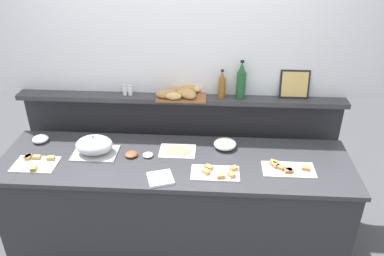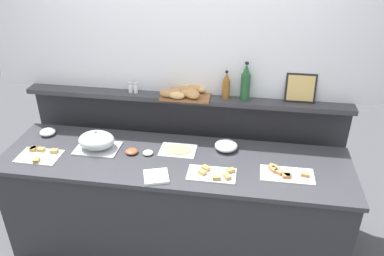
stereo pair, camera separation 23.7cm
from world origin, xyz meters
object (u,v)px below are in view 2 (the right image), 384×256
(napkin_stack, at_px, (156,177))
(wine_bottle_green, at_px, (246,83))
(pepper_shaker, at_px, (136,88))
(framed_picture, at_px, (301,88))
(condiment_bowl_teal, at_px, (132,151))
(salt_shaker, at_px, (130,88))
(glass_bowl_large, at_px, (48,132))
(bread_basket, at_px, (186,93))
(sandwich_platter_front, at_px, (286,174))
(cold_cuts_platter, at_px, (178,150))
(vinegar_bottle_amber, at_px, (226,86))
(glass_bowl_medium, at_px, (226,146))
(condiment_bowl_cream, at_px, (148,153))
(sandwich_platter_rear, at_px, (213,174))
(serving_cloche, at_px, (97,141))
(sandwich_platter_side, at_px, (39,155))

(napkin_stack, distance_m, wine_bottle_green, 1.03)
(pepper_shaker, height_order, framed_picture, framed_picture)
(condiment_bowl_teal, distance_m, salt_shaker, 0.57)
(glass_bowl_large, relative_size, wine_bottle_green, 0.41)
(condiment_bowl_teal, bearing_deg, bread_basket, 49.71)
(sandwich_platter_front, bearing_deg, salt_shaker, 156.71)
(cold_cuts_platter, distance_m, vinegar_bottle_amber, 0.64)
(salt_shaker, bearing_deg, glass_bowl_medium, -18.26)
(condiment_bowl_teal, distance_m, framed_picture, 1.41)
(sandwich_platter_front, distance_m, condiment_bowl_cream, 1.04)
(sandwich_platter_rear, height_order, glass_bowl_large, glass_bowl_large)
(wine_bottle_green, bearing_deg, napkin_stack, -127.98)
(bread_basket, xyz_separation_m, framed_picture, (0.90, 0.06, 0.08))
(napkin_stack, bearing_deg, serving_cloche, 151.25)
(sandwich_platter_side, distance_m, serving_cloche, 0.44)
(serving_cloche, distance_m, condiment_bowl_cream, 0.42)
(sandwich_platter_side, relative_size, bread_basket, 0.77)
(condiment_bowl_cream, bearing_deg, cold_cuts_platter, 20.74)
(bread_basket, bearing_deg, glass_bowl_medium, -35.60)
(serving_cloche, relative_size, napkin_stack, 2.00)
(framed_picture, bearing_deg, glass_bowl_large, -171.34)
(glass_bowl_large, bearing_deg, glass_bowl_medium, -0.10)
(glass_bowl_medium, xyz_separation_m, framed_picture, (0.55, 0.31, 0.40))
(pepper_shaker, bearing_deg, sandwich_platter_side, -136.17)
(glass_bowl_large, height_order, condiment_bowl_cream, glass_bowl_large)
(condiment_bowl_teal, distance_m, napkin_stack, 0.39)
(sandwich_platter_front, bearing_deg, vinegar_bottle_amber, 131.12)
(cold_cuts_platter, height_order, serving_cloche, serving_cloche)
(framed_picture, bearing_deg, condiment_bowl_cream, -157.24)
(cold_cuts_platter, distance_m, glass_bowl_large, 1.13)
(napkin_stack, xyz_separation_m, bread_basket, (0.10, 0.71, 0.34))
(glass_bowl_large, distance_m, salt_shaker, 0.79)
(serving_cloche, bearing_deg, sandwich_platter_rear, -12.38)
(sandwich_platter_side, bearing_deg, cold_cuts_platter, 12.87)
(sandwich_platter_side, height_order, salt_shaker, salt_shaker)
(pepper_shaker, relative_size, bread_basket, 0.21)
(sandwich_platter_rear, bearing_deg, wine_bottle_green, 74.43)
(glass_bowl_large, height_order, framed_picture, framed_picture)
(cold_cuts_platter, height_order, vinegar_bottle_amber, vinegar_bottle_amber)
(sandwich_platter_front, distance_m, salt_shaker, 1.44)
(serving_cloche, xyz_separation_m, condiment_bowl_teal, (0.28, -0.02, -0.06))
(salt_shaker, bearing_deg, napkin_stack, -62.38)
(serving_cloche, relative_size, framed_picture, 1.44)
(cold_cuts_platter, relative_size, wine_bottle_green, 0.89)
(sandwich_platter_front, bearing_deg, serving_cloche, 174.99)
(glass_bowl_medium, xyz_separation_m, bread_basket, (-0.36, 0.26, 0.32))
(salt_shaker, bearing_deg, bread_basket, -2.21)
(serving_cloche, height_order, wine_bottle_green, wine_bottle_green)
(glass_bowl_large, xyz_separation_m, framed_picture, (2.04, 0.31, 0.40))
(serving_cloche, distance_m, pepper_shaker, 0.55)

